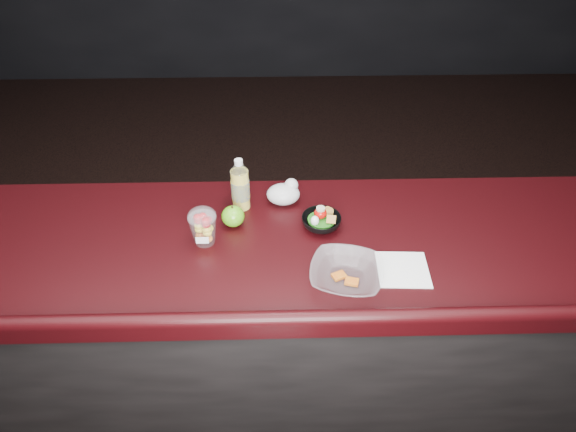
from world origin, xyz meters
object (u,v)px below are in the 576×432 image
object	(u,v)px
fruit_cup	(203,226)
snack_bowl	(321,221)
takeout_bowl	(346,275)
lemonade_bottle	(240,188)
green_apple	(233,216)

from	to	relation	value
fruit_cup	snack_bowl	size ratio (longest dim) A/B	0.82
fruit_cup	takeout_bowl	bearing A→B (deg)	-23.22
lemonade_bottle	fruit_cup	bearing A→B (deg)	-120.95
lemonade_bottle	green_apple	bearing A→B (deg)	-102.88
lemonade_bottle	fruit_cup	size ratio (longest dim) A/B	1.49
lemonade_bottle	fruit_cup	distance (m)	0.22
fruit_cup	snack_bowl	distance (m)	0.40
green_apple	snack_bowl	world-z (taller)	green_apple
takeout_bowl	snack_bowl	bearing A→B (deg)	102.34
fruit_cup	takeout_bowl	world-z (taller)	fruit_cup
green_apple	snack_bowl	distance (m)	0.30
takeout_bowl	green_apple	bearing A→B (deg)	141.99
takeout_bowl	fruit_cup	bearing A→B (deg)	156.78
fruit_cup	snack_bowl	bearing A→B (deg)	9.95
green_apple	takeout_bowl	bearing A→B (deg)	-38.01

